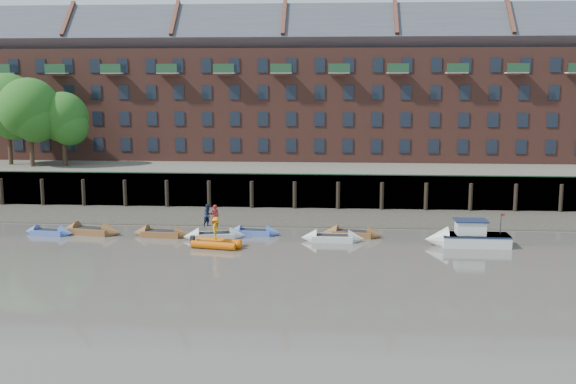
# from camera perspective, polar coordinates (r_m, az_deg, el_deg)

# --- Properties ---
(ground) EXTENTS (220.00, 220.00, 0.00)m
(ground) POSITION_cam_1_polar(r_m,az_deg,el_deg) (41.47, -4.07, -6.98)
(ground) COLOR #5B554D
(ground) RESTS_ON ground
(foreshore) EXTENTS (110.00, 8.00, 0.50)m
(foreshore) POSITION_cam_1_polar(r_m,az_deg,el_deg) (58.85, -1.60, -2.12)
(foreshore) COLOR #3D382F
(foreshore) RESTS_ON ground
(mud_band) EXTENTS (110.00, 1.60, 0.10)m
(mud_band) POSITION_cam_1_polar(r_m,az_deg,el_deg) (55.54, -1.95, -2.81)
(mud_band) COLOR #4C4336
(mud_band) RESTS_ON ground
(river_wall) EXTENTS (110.00, 1.23, 3.30)m
(river_wall) POSITION_cam_1_polar(r_m,az_deg,el_deg) (62.86, -1.22, 0.08)
(river_wall) COLOR #2D2A26
(river_wall) RESTS_ON ground
(bank_terrace) EXTENTS (110.00, 28.00, 3.20)m
(bank_terrace) POSITION_cam_1_polar(r_m,az_deg,el_deg) (76.29, -0.28, 1.70)
(bank_terrace) COLOR #5E594D
(bank_terrace) RESTS_ON ground
(apartment_terrace) EXTENTS (80.60, 15.56, 20.98)m
(apartment_terrace) POSITION_cam_1_polar(r_m,az_deg,el_deg) (76.65, -0.23, 10.14)
(apartment_terrace) COLOR brown
(apartment_terrace) RESTS_ON bank_terrace
(tree_cluster) EXTENTS (11.76, 7.74, 9.40)m
(tree_cluster) POSITION_cam_1_polar(r_m,az_deg,el_deg) (73.81, -21.22, 6.60)
(tree_cluster) COLOR #3A281C
(tree_cluster) RESTS_ON bank_terrace
(rowboat_0) EXTENTS (4.11, 1.69, 1.16)m
(rowboat_0) POSITION_cam_1_polar(r_m,az_deg,el_deg) (55.11, -19.59, -3.22)
(rowboat_0) COLOR #4C6AC4
(rowboat_0) RESTS_ON ground
(rowboat_1) EXTENTS (5.12, 2.41, 1.43)m
(rowboat_1) POSITION_cam_1_polar(r_m,az_deg,el_deg) (54.35, -16.32, -3.17)
(rowboat_1) COLOR brown
(rowboat_1) RESTS_ON ground
(rowboat_2) EXTENTS (4.70, 1.77, 1.33)m
(rowboat_2) POSITION_cam_1_polar(r_m,az_deg,el_deg) (52.23, -10.61, -3.47)
(rowboat_2) COLOR brown
(rowboat_2) RESTS_ON ground
(rowboat_3) EXTENTS (4.79, 2.26, 1.34)m
(rowboat_3) POSITION_cam_1_polar(r_m,az_deg,el_deg) (50.86, -6.26, -3.71)
(rowboat_3) COLOR silver
(rowboat_3) RESTS_ON ground
(rowboat_4) EXTENTS (4.19, 1.53, 1.19)m
(rowboat_4) POSITION_cam_1_polar(r_m,az_deg,el_deg) (51.94, -2.90, -3.42)
(rowboat_4) COLOR #4C6AC4
(rowboat_4) RESTS_ON ground
(rowboat_5) EXTENTS (4.69, 1.47, 1.35)m
(rowboat_5) POSITION_cam_1_polar(r_m,az_deg,el_deg) (49.92, 3.78, -3.91)
(rowboat_5) COLOR silver
(rowboat_5) RESTS_ON ground
(rowboat_6) EXTENTS (4.76, 2.14, 1.33)m
(rowboat_6) POSITION_cam_1_polar(r_m,az_deg,el_deg) (51.51, 5.48, -3.53)
(rowboat_6) COLOR brown
(rowboat_6) RESTS_ON ground
(rib_tender) EXTENTS (3.70, 2.31, 0.62)m
(rib_tender) POSITION_cam_1_polar(r_m,az_deg,el_deg) (48.22, -5.92, -4.37)
(rib_tender) COLOR #D85904
(rib_tender) RESTS_ON ground
(motor_launch) EXTENTS (5.95, 1.99, 2.45)m
(motor_launch) POSITION_cam_1_polar(r_m,az_deg,el_deg) (49.94, 14.48, -3.73)
(motor_launch) COLOR silver
(motor_launch) RESTS_ON ground
(person_rower_a) EXTENTS (0.74, 0.63, 1.73)m
(person_rower_a) POSITION_cam_1_polar(r_m,az_deg,el_deg) (50.46, -6.21, -2.04)
(person_rower_a) COLOR maroon
(person_rower_a) RESTS_ON rowboat_3
(person_rower_b) EXTENTS (1.03, 1.06, 1.72)m
(person_rower_b) POSITION_cam_1_polar(r_m,az_deg,el_deg) (50.74, -6.77, -1.98)
(person_rower_b) COLOR #19233F
(person_rower_b) RESTS_ON rowboat_3
(person_rib_crew) EXTENTS (0.71, 1.10, 1.61)m
(person_rib_crew) POSITION_cam_1_polar(r_m,az_deg,el_deg) (48.03, -6.11, -3.06)
(person_rib_crew) COLOR orange
(person_rib_crew) RESTS_ON rib_tender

